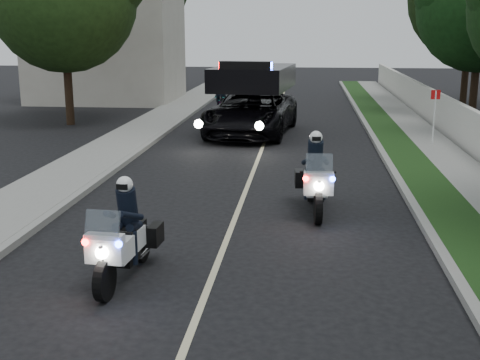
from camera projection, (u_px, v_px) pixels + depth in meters
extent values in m
plane|color=black|center=(210.00, 283.00, 10.45)|extent=(120.00, 120.00, 0.00)
cube|color=gray|center=(387.00, 161.00, 19.66)|extent=(0.20, 60.00, 0.15)
cube|color=#193814|center=(410.00, 162.00, 19.59)|extent=(1.20, 60.00, 0.16)
cube|color=gray|center=(452.00, 162.00, 19.46)|extent=(1.40, 60.00, 0.16)
cube|color=gray|center=(133.00, 156.00, 20.51)|extent=(0.20, 60.00, 0.15)
cube|color=gray|center=(101.00, 155.00, 20.63)|extent=(2.00, 60.00, 0.16)
cube|color=#A8A396|center=(106.00, 40.00, 35.77)|extent=(8.00, 6.00, 7.00)
cube|color=#BFB78C|center=(257.00, 160.00, 20.11)|extent=(0.12, 50.00, 0.01)
imported|color=black|center=(251.00, 134.00, 25.13)|extent=(3.66, 6.77, 3.16)
imported|color=black|center=(221.00, 112.00, 31.93)|extent=(0.54, 1.52, 0.79)
imported|color=black|center=(221.00, 112.00, 31.93)|extent=(0.63, 0.44, 1.69)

